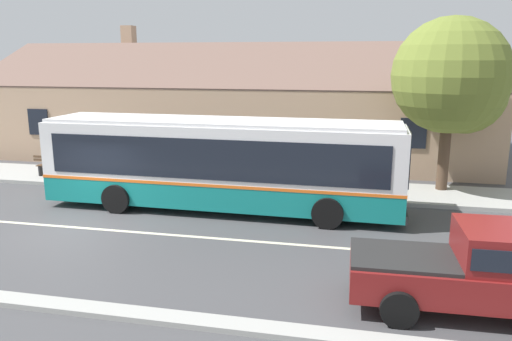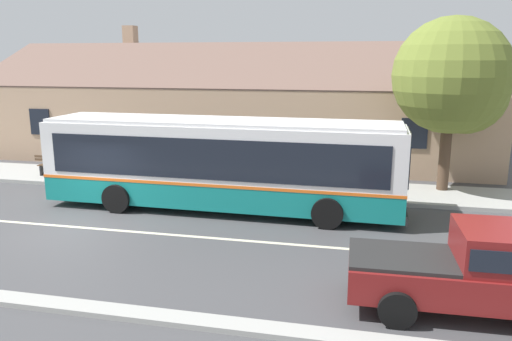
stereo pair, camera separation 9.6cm
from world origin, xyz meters
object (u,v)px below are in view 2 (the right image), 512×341
object	(u,v)px
pickup_truck_maroon	(481,269)
transit_bus	(222,162)
bench_by_building	(56,167)
street_tree_primary	(455,81)

from	to	relation	value
pickup_truck_maroon	transit_bus	bearing A→B (deg)	141.12
bench_by_building	street_tree_primary	distance (m)	16.94
pickup_truck_maroon	bench_by_building	size ratio (longest dim) A/B	3.16
pickup_truck_maroon	street_tree_primary	distance (m)	10.52
transit_bus	pickup_truck_maroon	size ratio (longest dim) A/B	2.37
transit_bus	pickup_truck_maroon	distance (m)	9.43
pickup_truck_maroon	bench_by_building	world-z (taller)	pickup_truck_maroon
pickup_truck_maroon	bench_by_building	xyz separation A→B (m)	(-15.70, 8.55, -0.40)
transit_bus	bench_by_building	xyz separation A→B (m)	(-8.38, 2.65, -1.14)
street_tree_primary	transit_bus	bearing A→B (deg)	-153.45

